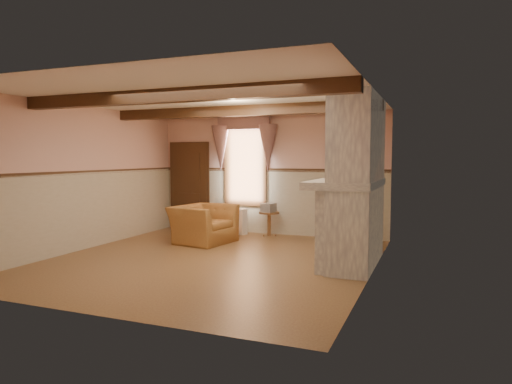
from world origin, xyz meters
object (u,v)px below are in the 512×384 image
at_px(side_table, 269,224).
at_px(oil_lamp, 350,171).
at_px(armchair, 203,224).
at_px(radiator, 234,221).
at_px(mantel_clock, 353,173).
at_px(bowl, 345,178).

distance_m(side_table, oil_lamp, 3.09).
relative_size(armchair, radiator, 1.73).
relative_size(side_table, oil_lamp, 1.96).
distance_m(side_table, radiator, 0.89).
distance_m(armchair, oil_lamp, 3.40).
distance_m(armchair, side_table, 1.64).
distance_m(radiator, mantel_clock, 3.57).
height_order(armchair, side_table, armchair).
bearing_deg(armchair, mantel_clock, -83.33).
height_order(side_table, bowl, bowl).
xyz_separation_m(bowl, mantel_clock, (0.00, 0.79, 0.06)).
relative_size(armchair, bowl, 3.45).
xyz_separation_m(armchair, bowl, (3.15, -0.95, 1.07)).
xyz_separation_m(radiator, oil_lamp, (3.03, -1.81, 1.26)).
distance_m(mantel_clock, oil_lamp, 0.36).
relative_size(radiator, bowl, 2.00).
distance_m(radiator, oil_lamp, 3.75).
relative_size(armchair, side_table, 2.20).
relative_size(side_table, bowl, 1.57).
xyz_separation_m(side_table, oil_lamp, (2.14, -1.81, 1.29)).
distance_m(side_table, mantel_clock, 2.87).
height_order(side_table, radiator, radiator).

